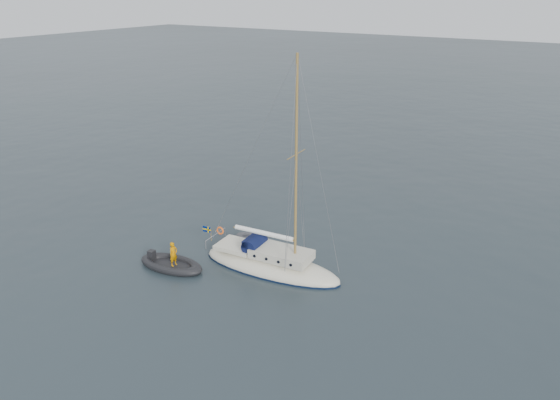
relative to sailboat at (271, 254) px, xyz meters
The scene contains 4 objects.
ground 2.94m from the sailboat, 21.00° to the left, with size 300.00×300.00×0.00m, color black.
sailboat is the anchor object (origin of this frame).
dinghy 3.95m from the sailboat, 140.27° to the left, with size 2.58×1.16×0.37m.
rib 5.89m from the sailboat, 149.68° to the right, with size 4.12×1.87×1.68m.
Camera 1 is at (12.65, -24.43, 15.41)m, focal length 35.00 mm.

